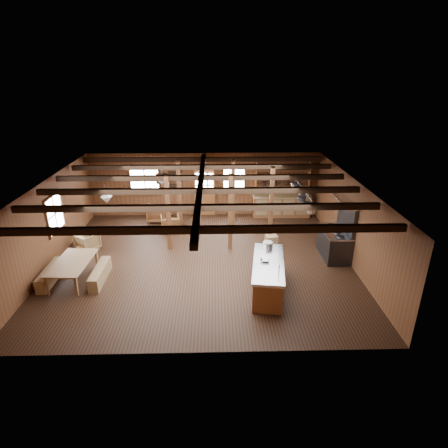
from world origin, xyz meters
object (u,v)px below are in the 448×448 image
(armchair_b, at_px, (170,224))
(dining_table, at_px, (75,271))
(kitchen_island, at_px, (268,276))
(commercial_range, at_px, (336,239))
(armchair_c, at_px, (88,241))
(armchair_a, at_px, (157,213))

(armchair_b, bearing_deg, dining_table, 45.90)
(kitchen_island, xyz_separation_m, commercial_range, (2.66, 2.15, 0.18))
(armchair_b, height_order, armchair_c, armchair_b)
(kitchen_island, distance_m, armchair_c, 6.82)
(armchair_a, bearing_deg, armchair_b, 121.54)
(armchair_b, xyz_separation_m, armchair_c, (-2.83, -1.59, -0.01))
(dining_table, height_order, armchair_c, dining_table)
(kitchen_island, xyz_separation_m, dining_table, (-5.89, 0.71, -0.15))
(kitchen_island, bearing_deg, armchair_a, 133.74)
(commercial_range, distance_m, dining_table, 8.67)
(kitchen_island, relative_size, dining_table, 1.39)
(dining_table, distance_m, armchair_b, 4.56)
(kitchen_island, height_order, armchair_c, kitchen_island)
(kitchen_island, distance_m, armchair_b, 5.60)
(dining_table, xyz_separation_m, armchair_b, (2.55, 3.78, 0.01))
(dining_table, xyz_separation_m, armchair_a, (1.84, 4.93, 0.03))
(commercial_range, distance_m, armchair_a, 7.57)
(dining_table, bearing_deg, armchair_a, -17.33)
(commercial_range, distance_m, armchair_c, 8.87)
(commercial_range, xyz_separation_m, armchair_c, (-8.83, 0.75, -0.33))
(armchair_b, bearing_deg, armchair_c, 19.26)
(commercial_range, bearing_deg, armchair_a, 152.48)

